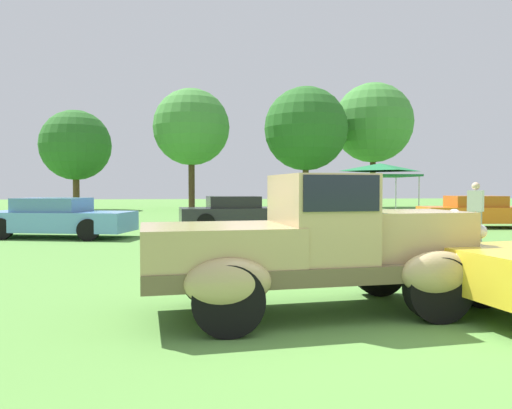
{
  "coord_description": "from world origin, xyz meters",
  "views": [
    {
      "loc": [
        -1.75,
        -5.39,
        1.54
      ],
      "look_at": [
        -0.74,
        3.85,
        1.22
      ],
      "focal_mm": 34.26,
      "sensor_mm": 36.0,
      "label": 1
    }
  ],
  "objects_px": {
    "show_car_charcoal": "(237,213)",
    "canopy_tent_left_field": "(380,169)",
    "show_car_orange": "(479,212)",
    "spectator_near_truck": "(475,210)",
    "show_car_skyblue": "(57,218)",
    "feature_pickup_truck": "(314,243)"
  },
  "relations": [
    {
      "from": "feature_pickup_truck",
      "to": "show_car_charcoal",
      "type": "distance_m",
      "value": 12.02
    },
    {
      "from": "show_car_skyblue",
      "to": "feature_pickup_truck",
      "type": "bearing_deg",
      "value": -59.01
    },
    {
      "from": "show_car_skyblue",
      "to": "show_car_orange",
      "type": "height_order",
      "value": "same"
    },
    {
      "from": "show_car_charcoal",
      "to": "canopy_tent_left_field",
      "type": "bearing_deg",
      "value": 34.06
    },
    {
      "from": "show_car_skyblue",
      "to": "show_car_orange",
      "type": "xyz_separation_m",
      "value": [
        15.03,
        2.16,
        -0.0
      ]
    },
    {
      "from": "feature_pickup_truck",
      "to": "show_car_charcoal",
      "type": "xyz_separation_m",
      "value": [
        -0.11,
        12.02,
        -0.26
      ]
    },
    {
      "from": "spectator_near_truck",
      "to": "show_car_skyblue",
      "type": "bearing_deg",
      "value": 168.66
    },
    {
      "from": "feature_pickup_truck",
      "to": "show_car_charcoal",
      "type": "relative_size",
      "value": 0.98
    },
    {
      "from": "feature_pickup_truck",
      "to": "show_car_orange",
      "type": "xyz_separation_m",
      "value": [
        9.21,
        11.84,
        -0.26
      ]
    },
    {
      "from": "show_car_orange",
      "to": "show_car_charcoal",
      "type": "bearing_deg",
      "value": 178.94
    },
    {
      "from": "feature_pickup_truck",
      "to": "canopy_tent_left_field",
      "type": "distance_m",
      "value": 18.46
    },
    {
      "from": "show_car_skyblue",
      "to": "show_car_charcoal",
      "type": "relative_size",
      "value": 1.1
    },
    {
      "from": "show_car_orange",
      "to": "spectator_near_truck",
      "type": "distance_m",
      "value": 5.42
    },
    {
      "from": "show_car_charcoal",
      "to": "canopy_tent_left_field",
      "type": "height_order",
      "value": "canopy_tent_left_field"
    },
    {
      "from": "show_car_charcoal",
      "to": "show_car_skyblue",
      "type": "bearing_deg",
      "value": -157.78
    },
    {
      "from": "feature_pickup_truck",
      "to": "spectator_near_truck",
      "type": "height_order",
      "value": "feature_pickup_truck"
    },
    {
      "from": "show_car_charcoal",
      "to": "show_car_orange",
      "type": "height_order",
      "value": "same"
    },
    {
      "from": "show_car_skyblue",
      "to": "show_car_charcoal",
      "type": "bearing_deg",
      "value": 22.22
    },
    {
      "from": "show_car_orange",
      "to": "spectator_near_truck",
      "type": "bearing_deg",
      "value": -121.79
    },
    {
      "from": "show_car_orange",
      "to": "canopy_tent_left_field",
      "type": "bearing_deg",
      "value": 111.84
    },
    {
      "from": "feature_pickup_truck",
      "to": "show_car_charcoal",
      "type": "height_order",
      "value": "feature_pickup_truck"
    },
    {
      "from": "show_car_orange",
      "to": "spectator_near_truck",
      "type": "relative_size",
      "value": 2.69
    }
  ]
}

